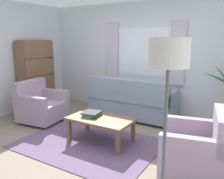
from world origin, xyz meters
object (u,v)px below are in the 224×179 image
object	(u,v)px
coffee_table	(101,121)
bookshelf	(39,77)
book_stack_on_table	(92,114)
standing_lamp	(168,73)
armchair_left	(40,105)
couch	(131,102)
armchair_right	(198,148)

from	to	relation	value
coffee_table	bookshelf	distance (m)	2.67
book_stack_on_table	standing_lamp	world-z (taller)	standing_lamp
armchair_left	bookshelf	bearing A→B (deg)	41.73
couch	bookshelf	bearing A→B (deg)	12.96
coffee_table	book_stack_on_table	bearing A→B (deg)	177.08
coffee_table	book_stack_on_table	distance (m)	0.22
couch	book_stack_on_table	xyz separation A→B (m)	(-0.05, -1.42, 0.11)
armchair_right	bookshelf	distance (m)	4.27
armchair_right	armchair_left	bearing A→B (deg)	-107.54
coffee_table	bookshelf	xyz separation A→B (m)	(-2.48, 0.89, 0.42)
armchair_left	book_stack_on_table	size ratio (longest dim) A/B	2.67
couch	coffee_table	xyz separation A→B (m)	(0.15, -1.43, 0.01)
couch	armchair_right	bearing A→B (deg)	138.75
armchair_left	armchair_right	size ratio (longest dim) A/B	0.94
armchair_right	standing_lamp	world-z (taller)	standing_lamp
coffee_table	book_stack_on_table	size ratio (longest dim) A/B	3.16
couch	armchair_left	world-z (taller)	couch
coffee_table	bookshelf	world-z (taller)	bookshelf
couch	coffee_table	bearing A→B (deg)	95.86
coffee_table	bookshelf	size ratio (longest dim) A/B	0.64
coffee_table	armchair_left	bearing A→B (deg)	173.14
armchair_right	standing_lamp	distance (m)	1.64
armchair_left	standing_lamp	xyz separation A→B (m)	(3.28, -1.51, 1.14)
couch	armchair_left	distance (m)	1.99
bookshelf	coffee_table	bearing A→B (deg)	70.30
armchair_left	bookshelf	size ratio (longest dim) A/B	0.54
book_stack_on_table	standing_lamp	size ratio (longest dim) A/B	0.20
coffee_table	armchair_right	bearing A→B (deg)	-4.78
book_stack_on_table	armchair_left	bearing A→B (deg)	172.65
couch	book_stack_on_table	distance (m)	1.42
couch	bookshelf	xyz separation A→B (m)	(-2.34, -0.54, 0.43)
armchair_right	bookshelf	size ratio (longest dim) A/B	0.57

